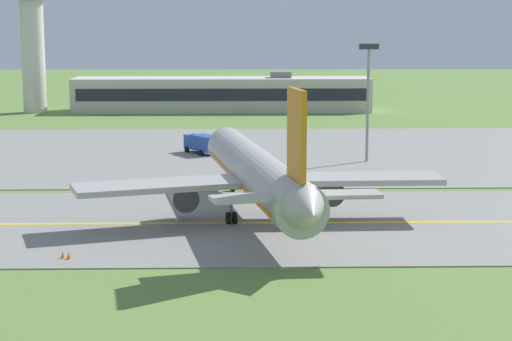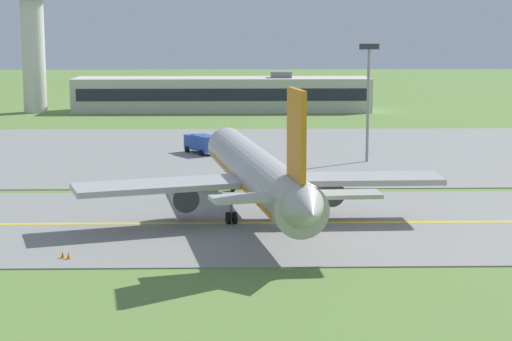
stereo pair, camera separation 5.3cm
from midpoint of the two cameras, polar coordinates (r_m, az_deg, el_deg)
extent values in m
plane|color=olive|center=(76.92, 0.34, -3.47)|extent=(500.00, 500.00, 0.00)
cube|color=gray|center=(76.91, 0.34, -3.44)|extent=(240.00, 28.00, 0.10)
cube|color=gray|center=(118.79, 4.62, 1.17)|extent=(140.00, 52.00, 0.10)
cube|color=yellow|center=(76.89, 0.34, -3.40)|extent=(220.00, 0.60, 0.01)
cylinder|color=#ADADA8|center=(78.32, 0.05, -0.10)|extent=(9.67, 34.19, 4.00)
cone|color=#ADADA8|center=(96.04, -2.01, 1.70)|extent=(4.18, 3.20, 3.80)
cone|color=#ADADA8|center=(60.61, 3.36, -2.61)|extent=(3.89, 3.73, 3.40)
cube|color=orange|center=(78.41, 0.05, -0.46)|extent=(9.29, 31.52, 0.36)
cube|color=#1E232D|center=(93.80, -1.81, 1.94)|extent=(3.65, 2.35, 0.70)
cube|color=#ADADA8|center=(75.11, -6.01, -0.96)|extent=(15.75, 9.13, 0.50)
cylinder|color=#47474C|center=(77.52, -4.65, -1.66)|extent=(2.84, 3.74, 2.30)
cylinder|color=black|center=(79.08, -4.77, -1.44)|extent=(2.11, 0.60, 2.10)
cube|color=#ADADA8|center=(78.36, 6.47, -0.53)|extent=(15.14, 5.24, 0.50)
cylinder|color=#47474C|center=(79.94, 4.66, -1.32)|extent=(2.84, 3.74, 2.30)
cylinder|color=black|center=(81.46, 4.36, -1.11)|extent=(2.11, 0.60, 2.10)
cube|color=orange|center=(63.04, 2.64, 2.35)|extent=(1.14, 4.40, 6.50)
cube|color=#ADADA8|center=(62.91, -0.18, -1.77)|extent=(6.43, 3.93, 0.30)
cube|color=#ADADA8|center=(64.38, 5.43, -1.55)|extent=(6.14, 2.78, 0.30)
cylinder|color=slate|center=(91.41, -1.50, -0.50)|extent=(0.24, 0.24, 1.65)
cylinder|color=black|center=(91.56, -1.50, -1.00)|extent=(0.53, 1.14, 1.10)
cylinder|color=slate|center=(76.47, -1.58, -2.50)|extent=(0.24, 0.24, 1.65)
cylinder|color=black|center=(76.61, -1.78, -3.11)|extent=(0.53, 1.14, 1.10)
cylinder|color=black|center=(76.69, -1.37, -3.09)|extent=(0.53, 1.14, 1.10)
cylinder|color=slate|center=(77.47, 2.22, -2.34)|extent=(0.24, 0.24, 1.65)
cylinder|color=black|center=(77.58, 2.02, -2.95)|extent=(0.53, 1.14, 1.10)
cylinder|color=black|center=(77.70, 2.42, -2.93)|extent=(0.53, 1.14, 1.10)
cube|color=#264CA5|center=(118.86, -4.04, 1.89)|extent=(2.66, 2.60, 1.80)
cube|color=#1E232D|center=(119.48, -4.22, 2.08)|extent=(1.61, 1.10, 0.81)
cube|color=#264CA5|center=(116.28, -3.30, 1.78)|extent=(4.04, 4.67, 2.00)
cylinder|color=orange|center=(118.73, -4.04, 2.37)|extent=(0.20, 0.20, 0.18)
cylinder|color=black|center=(118.52, -4.45, 1.35)|extent=(0.74, 0.92, 0.90)
cylinder|color=black|center=(119.50, -3.62, 1.43)|extent=(0.74, 0.92, 0.90)
cylinder|color=black|center=(115.20, -3.53, 1.12)|extent=(0.74, 0.92, 0.90)
cylinder|color=black|center=(116.27, -2.64, 1.21)|extent=(0.74, 0.92, 0.90)
cube|color=beige|center=(173.94, -2.18, 4.93)|extent=(57.72, 10.43, 6.52)
cube|color=#1E232D|center=(168.66, -2.21, 4.90)|extent=(55.41, 0.10, 2.35)
cube|color=slate|center=(173.86, 1.65, 6.21)|extent=(4.00, 4.00, 1.20)
cylinder|color=silver|center=(175.81, -14.15, 7.22)|extent=(4.40, 4.40, 21.95)
cylinder|color=gray|center=(110.49, 7.25, 4.13)|extent=(0.36, 0.36, 14.00)
cube|color=#333333|center=(110.04, 7.33, 7.94)|extent=(2.40, 0.50, 0.70)
cone|color=orange|center=(67.21, -12.33, -5.36)|extent=(0.44, 0.44, 0.60)
cone|color=orange|center=(66.85, -11.96, -5.43)|extent=(0.44, 0.44, 0.60)
camera|label=1|loc=(0.03, -89.98, 0.00)|focal=62.00mm
camera|label=2|loc=(0.03, 90.02, 0.00)|focal=62.00mm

